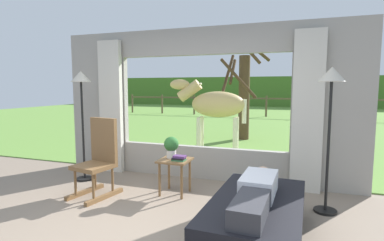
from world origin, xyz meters
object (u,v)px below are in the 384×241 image
Objects in this scene: rocking_chair at (99,158)px; book_stack at (179,158)px; reclining_person at (256,192)px; recliner_sofa at (256,218)px; floor_lamp_right at (331,96)px; pasture_tree at (243,93)px; horse at (214,105)px; side_table at (175,166)px; potted_plant at (171,146)px; floor_lamp_left at (81,92)px.

rocking_chair is 1.17m from book_stack.
reclining_person is at bearing -37.92° from book_stack.
recliner_sofa is 1.74m from floor_lamp_right.
pasture_tree is at bearing 89.36° from book_stack.
rocking_chair is 0.37× the size of pasture_tree.
pasture_tree reaches higher than reclining_person.
horse is (-1.46, 3.75, 0.94)m from recliner_sofa.
rocking_chair reaches higher than book_stack.
side_table is at bearing 145.87° from recliner_sofa.
reclining_person reaches higher than book_stack.
recliner_sofa is 1.55× the size of rocking_chair.
potted_plant is at bearing 145.83° from recliner_sofa.
horse is 0.60× the size of pasture_tree.
floor_lamp_right is (3.76, -0.11, -0.02)m from floor_lamp_left.
horse is at bearing 91.62° from potted_plant.
rocking_chair reaches higher than potted_plant.
side_table is (-1.31, 0.96, 0.21)m from recliner_sofa.
rocking_chair is 0.62× the size of floor_lamp_right.
pasture_tree is at bearing 68.68° from floor_lamp_left.
recliner_sofa is 3.33× the size of side_table.
horse is at bearing 94.96° from book_stack.
recliner_sofa is at bearing -3.30° from rocking_chair.
potted_plant reaches higher than side_table.
floor_lamp_left is at bearing 173.99° from book_stack.
pasture_tree reaches higher than rocking_chair.
potted_plant is at bearing 143.13° from side_table.
floor_lamp_right is (0.74, 0.97, 1.25)m from recliner_sofa.
pasture_tree is (0.06, 4.97, 0.85)m from book_stack.
floor_lamp_right is at bearing 56.35° from reclining_person.
reclining_person is 0.79× the size of horse.
floor_lamp_left is at bearing 153.65° from rocking_chair.
reclining_person is 0.79× the size of floor_lamp_right.
pasture_tree is at bearing 88.30° from side_table.
horse is at bearing 59.61° from floor_lamp_left.
book_stack is (0.17, -0.12, -0.15)m from potted_plant.
rocking_chair is at bearing -102.63° from pasture_tree.
floor_lamp_left reaches higher than horse.
floor_lamp_left reaches higher than reclining_person.
pasture_tree reaches higher than floor_lamp_right.
pasture_tree reaches higher than floor_lamp_left.
potted_plant is (-0.08, 0.06, 0.28)m from side_table.
potted_plant is at bearing -2.49° from floor_lamp_left.
side_table is 0.28× the size of floor_lamp_left.
horse reaches higher than side_table.
rocking_chair is 1.07m from potted_plant.
recliner_sofa is 8.99× the size of book_stack.
pasture_tree reaches higher than potted_plant.
reclining_person is (0.00, -0.05, 0.30)m from recliner_sofa.
floor_lamp_right is at bearing 17.87° from rocking_chair.
pasture_tree is (-1.16, 5.87, 1.19)m from recliner_sofa.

